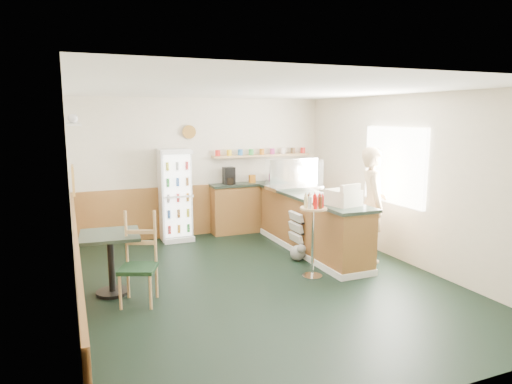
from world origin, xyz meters
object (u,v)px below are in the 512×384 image
display_case (294,175)px  shopkeeper (372,204)px  cafe_chair (137,255)px  cash_register (343,197)px  cafe_table (111,252)px  drinks_fridge (175,195)px  condiment_stand (313,222)px

display_case → shopkeeper: shopkeeper is taller
shopkeeper → cafe_chair: 3.84m
cash_register → cafe_table: cash_register is taller
drinks_fridge → display_case: size_ratio=1.79×
cash_register → display_case: bearing=77.9°
display_case → cash_register: size_ratio=2.25×
cafe_chair → condiment_stand: bearing=19.9°
drinks_fridge → cash_register: bearing=-53.0°
cafe_table → drinks_fridge: bearing=59.1°
cafe_chair → display_case: bearing=50.5°
display_case → cash_register: 1.64m
cash_register → cafe_table: size_ratio=0.52×
drinks_fridge → shopkeeper: bearing=-42.2°
drinks_fridge → cash_register: (2.00, -2.65, 0.26)m
display_case → cafe_table: display_case is taller
display_case → drinks_fridge: bearing=153.0°
display_case → condiment_stand: size_ratio=0.80×
cash_register → cafe_table: (-3.40, 0.30, -0.54)m
cafe_chair → cafe_table: bearing=149.9°
cash_register → cafe_chair: size_ratio=0.37×
condiment_stand → display_case: bearing=71.5°
cash_register → cafe_chair: (-3.11, -0.07, -0.52)m
drinks_fridge → condiment_stand: 3.13m
drinks_fridge → cafe_table: size_ratio=2.09×
cash_register → shopkeeper: shopkeeper is taller
cafe_table → display_case: bearing=21.4°
shopkeeper → cafe_chair: (-3.81, -0.27, -0.33)m
drinks_fridge → cafe_chair: 2.95m
display_case → cafe_chair: (-3.11, -1.70, -0.68)m
condiment_stand → cafe_table: condiment_stand is taller
display_case → shopkeeper: bearing=-63.9°
display_case → cafe_table: size_ratio=1.17×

